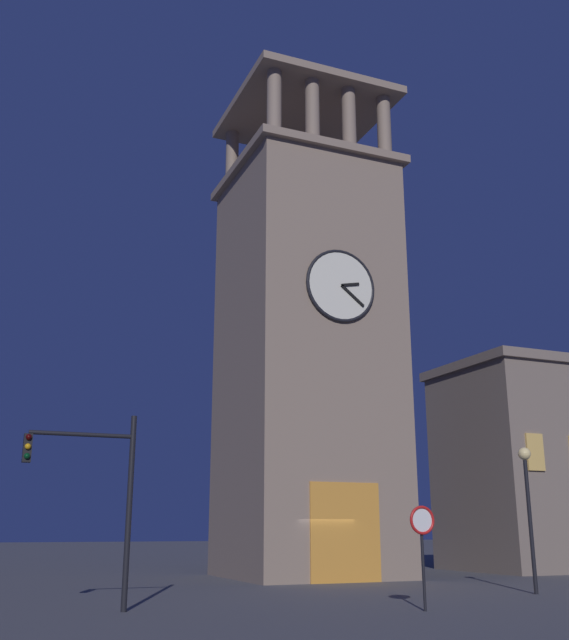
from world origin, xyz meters
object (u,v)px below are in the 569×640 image
at_px(traffic_signal_near, 95,481).
at_px(street_lamp, 527,490).
at_px(no_horn_sign, 422,528).
at_px(clocktower, 307,352).

height_order(traffic_signal_near, street_lamp, traffic_signal_near).
distance_m(traffic_signal_near, street_lamp, 14.88).
bearing_deg(no_horn_sign, street_lamp, -153.59).
bearing_deg(clocktower, no_horn_sign, 78.28).
distance_m(clocktower, street_lamp, 13.42).
xyz_separation_m(traffic_signal_near, street_lamp, (-14.88, -0.23, 0.07)).
height_order(traffic_signal_near, no_horn_sign, traffic_signal_near).
bearing_deg(street_lamp, no_horn_sign, 26.41).
relative_size(clocktower, traffic_signal_near, 5.14).
bearing_deg(no_horn_sign, traffic_signal_near, -19.26).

